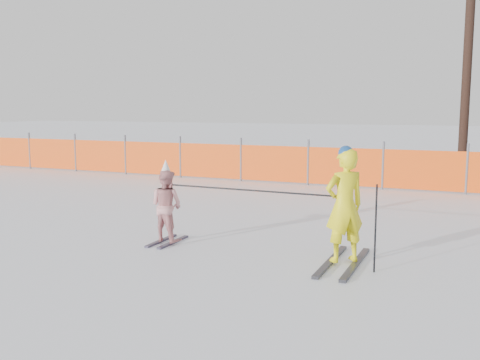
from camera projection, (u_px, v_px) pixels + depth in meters
name	position (u px, v px, depth m)	size (l,w,h in m)	color
ground	(227.00, 251.00, 7.94)	(120.00, 120.00, 0.00)	white
adult	(344.00, 206.00, 7.16)	(0.66, 1.61, 1.61)	black
child	(166.00, 205.00, 8.35)	(0.61, 0.85, 1.31)	black
ski_poles	(285.00, 201.00, 7.45)	(3.15, 0.28, 1.15)	black
safety_fence	(199.00, 160.00, 15.92)	(17.41, 0.06, 1.25)	#595960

